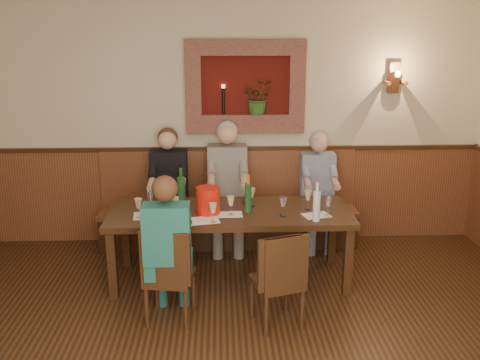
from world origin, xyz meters
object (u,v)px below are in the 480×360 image
object	(u,v)px
wine_bottle_green_a	(248,197)
dining_table	(230,218)
person_bench_left	(169,201)
water_bottle	(317,205)
person_bench_right	(318,201)
chair_near_right	(278,298)
person_chair_front	(169,262)
bench	(229,218)
chair_near_left	(170,293)
spittoon_bucket	(208,200)
person_bench_mid	(228,197)
wine_bottle_green_b	(181,193)

from	to	relation	value
wine_bottle_green_a	dining_table	bearing A→B (deg)	163.05
person_bench_left	water_bottle	bearing A→B (deg)	-37.99
dining_table	person_bench_right	xyz separation A→B (m)	(1.04, 0.84, -0.12)
chair_near_right	person_chair_front	distance (m)	0.99
dining_table	person_bench_right	bearing A→B (deg)	39.04
bench	chair_near_left	xyz separation A→B (m)	(-0.55, -1.72, -0.07)
person_bench_right	water_bottle	bearing A→B (deg)	-101.30
water_bottle	chair_near_left	bearing A→B (deg)	-161.36
person_bench_left	wine_bottle_green_a	bearing A→B (deg)	-46.01
person_bench_left	spittoon_bucket	distance (m)	1.07
person_chair_front	wine_bottle_green_a	xyz separation A→B (m)	(0.72, 0.73, 0.35)
person_bench_mid	wine_bottle_green_b	world-z (taller)	person_bench_mid
bench	spittoon_bucket	xyz separation A→B (m)	(-0.22, -1.02, 0.55)
person_bench_right	person_chair_front	xyz separation A→B (m)	(-1.58, -1.62, 0.00)
wine_bottle_green_a	wine_bottle_green_b	distance (m)	0.67
dining_table	person_bench_left	size ratio (longest dim) A/B	1.69
chair_near_left	spittoon_bucket	world-z (taller)	spittoon_bucket
bench	water_bottle	xyz separation A→B (m)	(0.80, -1.27, 0.57)
bench	person_bench_right	size ratio (longest dim) A/B	2.22
water_bottle	person_bench_left	bearing A→B (deg)	142.01
person_bench_left	person_bench_mid	world-z (taller)	person_bench_mid
wine_bottle_green_b	person_chair_front	bearing A→B (deg)	-94.22
person_bench_mid	chair_near_right	bearing A→B (deg)	-76.76
bench	wine_bottle_green_a	bearing A→B (deg)	-79.98
chair_near_right	spittoon_bucket	bearing A→B (deg)	109.43
chair_near_left	wine_bottle_green_a	size ratio (longest dim) A/B	2.37
chair_near_left	wine_bottle_green_b	xyz separation A→B (m)	(0.06, 0.82, 0.67)
chair_near_left	chair_near_right	distance (m)	0.94
bench	person_bench_mid	size ratio (longest dim) A/B	2.01
dining_table	bench	size ratio (longest dim) A/B	0.80
wine_bottle_green_b	chair_near_right	bearing A→B (deg)	-46.73
spittoon_bucket	wine_bottle_green_b	distance (m)	0.30
dining_table	bench	xyz separation A→B (m)	(0.00, 0.94, -0.35)
dining_table	person_bench_left	xyz separation A→B (m)	(-0.68, 0.84, -0.09)
chair_near_right	bench	bearing A→B (deg)	84.59
person_bench_right	water_bottle	world-z (taller)	person_bench_right
person_bench_right	person_bench_mid	bearing A→B (deg)	-179.76
person_bench_mid	spittoon_bucket	bearing A→B (deg)	-102.50
dining_table	person_chair_front	distance (m)	0.96
chair_near_right	person_bench_right	xyz separation A→B (m)	(0.65, 1.72, 0.30)
wine_bottle_green_a	water_bottle	bearing A→B (deg)	-23.33
dining_table	person_bench_right	world-z (taller)	person_bench_right
bench	chair_near_left	distance (m)	1.81
person_bench_right	water_bottle	distance (m)	1.24
chair_near_right	wine_bottle_green_a	bearing A→B (deg)	87.01
chair_near_left	person_bench_mid	xyz separation A→B (m)	(0.53, 1.61, 0.36)
spittoon_bucket	water_bottle	world-z (taller)	water_bottle
chair_near_left	person_chair_front	distance (m)	0.30
chair_near_right	person_bench_left	distance (m)	2.06
dining_table	wine_bottle_green_b	world-z (taller)	wine_bottle_green_b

